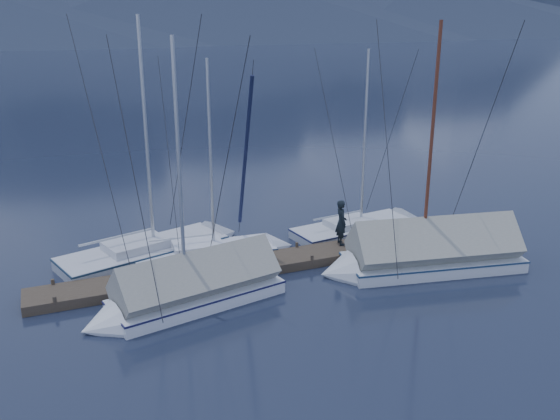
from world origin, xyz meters
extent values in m
plane|color=black|center=(0.00, 0.00, 0.00)|extent=(1000.00, 1000.00, 0.00)
cone|color=#192133|center=(60.00, 245.00, 16.00)|extent=(390.00, 390.00, 32.00)
cone|color=#192133|center=(180.00, 250.00, 14.00)|extent=(364.00, 364.00, 28.00)
cube|color=#382D23|center=(0.00, 2.00, 0.17)|extent=(18.00, 1.50, 0.34)
cube|color=black|center=(-6.00, 2.00, -0.05)|extent=(3.00, 1.30, 0.30)
cube|color=black|center=(0.00, 2.00, -0.05)|extent=(3.00, 1.30, 0.30)
cube|color=black|center=(6.00, 2.00, -0.05)|extent=(3.00, 1.30, 0.30)
cylinder|color=#382D23|center=(-8.00, 2.70, 0.35)|extent=(0.12, 0.12, 0.35)
cylinder|color=#382D23|center=(-8.00, 1.30, 0.35)|extent=(0.12, 0.12, 0.35)
cylinder|color=#382D23|center=(-5.00, 2.70, 0.35)|extent=(0.12, 0.12, 0.35)
cylinder|color=#382D23|center=(-5.00, 1.30, 0.35)|extent=(0.12, 0.12, 0.35)
cylinder|color=#382D23|center=(-2.00, 2.70, 0.35)|extent=(0.12, 0.12, 0.35)
cylinder|color=#382D23|center=(-2.00, 1.30, 0.35)|extent=(0.12, 0.12, 0.35)
cylinder|color=#382D23|center=(1.00, 2.70, 0.35)|extent=(0.12, 0.12, 0.35)
cylinder|color=#382D23|center=(1.00, 1.30, 0.35)|extent=(0.12, 0.12, 0.35)
cylinder|color=#382D23|center=(4.00, 2.70, 0.35)|extent=(0.12, 0.12, 0.35)
cylinder|color=#382D23|center=(4.00, 1.30, 0.35)|extent=(0.12, 0.12, 0.35)
cylinder|color=#382D23|center=(7.00, 2.70, 0.35)|extent=(0.12, 0.12, 0.35)
cylinder|color=#382D23|center=(7.00, 1.30, 0.35)|extent=(0.12, 0.12, 0.35)
cube|color=silver|center=(-4.60, 4.67, 0.13)|extent=(6.75, 3.87, 0.70)
cube|color=silver|center=(-4.60, 4.67, -0.19)|extent=(5.56, 2.68, 0.32)
cube|color=#182F49|center=(-4.60, 4.67, 0.43)|extent=(6.82, 3.91, 0.06)
cone|color=silver|center=(-1.07, 5.72, 0.13)|extent=(1.71, 2.30, 2.05)
cube|color=silver|center=(-4.91, 4.58, 0.64)|extent=(2.58, 2.07, 0.32)
cylinder|color=#B2B7BF|center=(-4.19, 4.79, 4.75)|extent=(0.13, 0.13, 8.54)
cylinder|color=#B2B7BF|center=(-5.63, 4.36, 1.12)|extent=(2.79, 0.91, 0.10)
cylinder|color=#26262B|center=(-2.66, 5.24, 4.75)|extent=(0.94, 3.10, 8.55)
cube|color=silver|center=(-2.42, 3.80, 0.11)|extent=(5.48, 2.20, 0.59)
cube|color=silver|center=(-2.42, 3.80, -0.16)|extent=(4.62, 1.33, 0.27)
cube|color=navy|center=(-2.42, 3.80, 0.36)|extent=(5.54, 2.22, 0.05)
cone|color=silver|center=(0.66, 3.56, 0.11)|extent=(1.11, 1.79, 1.72)
cube|color=silver|center=(-2.68, 3.82, 0.54)|extent=(1.97, 1.39, 0.27)
cylinder|color=#B2B7BF|center=(-2.06, 3.77, 3.98)|extent=(0.11, 0.11, 7.15)
cylinder|color=#B2B7BF|center=(-3.31, 3.87, 0.94)|extent=(2.41, 0.27, 0.08)
cylinder|color=#26262B|center=(-0.72, 3.67, 3.98)|extent=(0.23, 2.69, 7.16)
cube|color=silver|center=(4.31, 4.05, 0.11)|extent=(5.69, 2.55, 0.60)
cube|color=silver|center=(4.31, 4.05, -0.16)|extent=(4.76, 1.63, 0.27)
cube|color=#181D48|center=(4.31, 4.05, 0.37)|extent=(5.74, 2.58, 0.05)
cone|color=silver|center=(7.44, 4.48, 0.11)|extent=(1.23, 1.88, 1.76)
cube|color=silver|center=(4.04, 4.02, 0.55)|extent=(2.08, 1.53, 0.27)
cylinder|color=#B2B7BF|center=(4.68, 4.10, 4.07)|extent=(0.11, 0.11, 7.32)
cylinder|color=#B2B7BF|center=(3.41, 3.93, 0.96)|extent=(2.46, 0.42, 0.08)
cylinder|color=#26262B|center=(6.04, 4.29, 4.07)|extent=(0.40, 2.74, 7.33)
cube|color=silver|center=(5.15, -0.39, 0.13)|extent=(6.80, 3.46, 0.69)
cube|color=silver|center=(5.15, -0.39, -0.19)|extent=(5.65, 2.26, 0.31)
cube|color=navy|center=(5.15, -0.39, 0.42)|extent=(6.87, 3.50, 0.06)
cone|color=silver|center=(1.50, 0.30, 0.13)|extent=(1.54, 2.38, 2.21)
cylinder|color=#592819|center=(4.74, -0.31, 4.66)|extent=(0.13, 0.13, 8.37)
cylinder|color=#592819|center=(6.18, -0.58, 1.10)|extent=(2.89, 0.63, 0.09)
cylinder|color=#26262B|center=(3.15, -0.01, 4.66)|extent=(0.63, 3.21, 8.38)
cube|color=gray|center=(5.15, -0.39, 0.89)|extent=(6.49, 3.44, 2.34)
cube|color=white|center=(-3.67, 0.19, 0.12)|extent=(5.89, 3.11, 0.66)
cube|color=white|center=(-3.67, 0.19, -0.18)|extent=(4.88, 2.06, 0.30)
cube|color=#161541|center=(-3.67, 0.19, 0.40)|extent=(5.95, 3.14, 0.06)
cone|color=white|center=(-6.85, -0.48, 0.12)|extent=(1.47, 2.10, 1.92)
cylinder|color=#B2B7BF|center=(-4.06, 0.11, 4.45)|extent=(0.12, 0.12, 8.00)
cylinder|color=#B2B7BF|center=(-2.69, 0.40, 1.05)|extent=(2.48, 0.61, 0.09)
cylinder|color=#26262B|center=(-5.43, -0.18, 4.45)|extent=(0.61, 2.77, 8.00)
cube|color=gray|center=(-3.67, 0.19, 0.85)|extent=(5.62, 3.09, 2.04)
imported|color=black|center=(2.74, 2.34, 1.25)|extent=(0.53, 0.72, 1.81)
camera|label=1|loc=(-7.83, -17.05, 8.91)|focal=38.00mm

